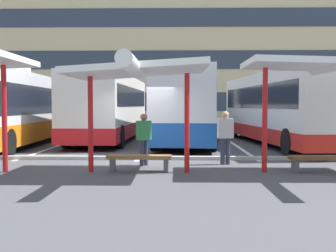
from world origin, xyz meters
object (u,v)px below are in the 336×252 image
(coach_bus_1, at_px, (110,108))
(coach_bus_2, at_px, (189,107))
(bench_1, at_px, (139,159))
(bench_2, at_px, (326,160))
(waiting_shelter_2, at_px, (332,67))
(waiting_passenger_0, at_px, (144,136))
(waiting_shelter_1, at_px, (138,72))
(coach_bus_0, at_px, (18,110))
(waiting_passenger_1, at_px, (225,134))
(coach_bus_3, at_px, (280,108))

(coach_bus_1, height_order, coach_bus_2, coach_bus_2)
(bench_1, relative_size, bench_2, 0.90)
(bench_1, height_order, waiting_shelter_2, waiting_shelter_2)
(coach_bus_2, bearing_deg, waiting_passenger_0, -101.32)
(coach_bus_2, relative_size, waiting_shelter_1, 2.38)
(coach_bus_0, distance_m, coach_bus_2, 8.08)
(coach_bus_0, relative_size, waiting_shelter_1, 2.57)
(waiting_passenger_0, bearing_deg, waiting_passenger_1, 6.67)
(bench_1, bearing_deg, coach_bus_3, 53.93)
(coach_bus_2, bearing_deg, coach_bus_3, -14.17)
(coach_bus_3, relative_size, waiting_shelter_1, 2.56)
(bench_1, bearing_deg, coach_bus_2, 79.76)
(coach_bus_3, bearing_deg, waiting_passenger_0, -129.93)
(coach_bus_0, relative_size, bench_2, 6.14)
(coach_bus_1, xyz_separation_m, waiting_shelter_2, (7.52, -10.44, 1.15))
(coach_bus_2, height_order, coach_bus_3, coach_bus_2)
(waiting_passenger_0, bearing_deg, bench_1, -92.18)
(coach_bus_1, bearing_deg, waiting_shelter_2, -54.24)
(waiting_shelter_1, bearing_deg, coach_bus_3, 55.39)
(waiting_passenger_0, bearing_deg, waiting_shelter_1, -91.54)
(coach_bus_1, relative_size, waiting_shelter_2, 2.53)
(bench_1, bearing_deg, waiting_shelter_2, -4.01)
(bench_2, xyz_separation_m, waiting_passenger_0, (-5.08, 1.16, 0.56))
(coach_bus_3, relative_size, waiting_passenger_0, 7.77)
(coach_bus_2, relative_size, waiting_passenger_1, 6.93)
(coach_bus_3, relative_size, waiting_shelter_2, 2.76)
(coach_bus_2, xyz_separation_m, waiting_shelter_1, (-1.66, -9.62, 0.98))
(waiting_passenger_1, bearing_deg, coach_bus_2, 96.54)
(coach_bus_3, bearing_deg, waiting_shelter_2, -95.21)
(waiting_shelter_1, bearing_deg, waiting_shelter_2, 1.01)
(coach_bus_2, bearing_deg, coach_bus_0, -168.78)
(coach_bus_2, height_order, waiting_shelter_1, coach_bus_2)
(coach_bus_1, distance_m, bench_2, 12.69)
(bench_2, bearing_deg, waiting_passenger_1, 150.64)
(coach_bus_2, xyz_separation_m, bench_2, (3.47, -9.23, -1.38))
(coach_bus_3, height_order, bench_1, coach_bus_3)
(coach_bus_3, distance_m, waiting_passenger_1, 7.53)
(coach_bus_3, xyz_separation_m, waiting_shelter_1, (-5.90, -8.55, 1.00))
(coach_bus_1, relative_size, waiting_passenger_1, 6.83)
(waiting_passenger_1, bearing_deg, waiting_shelter_2, -34.21)
(coach_bus_1, bearing_deg, coach_bus_3, -13.44)
(waiting_shelter_1, bearing_deg, coach_bus_0, 127.89)
(waiting_passenger_1, bearing_deg, coach_bus_3, 63.45)
(coach_bus_3, xyz_separation_m, bench_2, (-0.77, -8.15, -1.37))
(bench_2, height_order, waiting_passenger_0, waiting_passenger_0)
(coach_bus_0, relative_size, waiting_passenger_0, 7.80)
(coach_bus_3, relative_size, bench_2, 6.11)
(coach_bus_2, height_order, waiting_passenger_0, coach_bus_2)
(coach_bus_1, bearing_deg, bench_1, -76.66)
(coach_bus_0, height_order, waiting_passenger_1, coach_bus_0)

